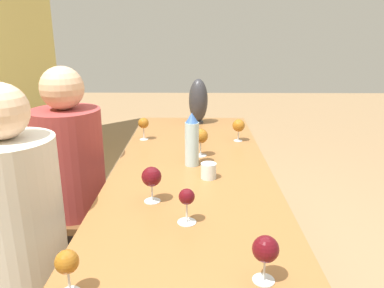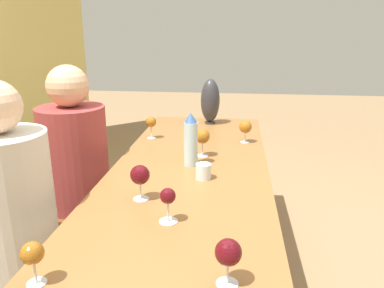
{
  "view_description": "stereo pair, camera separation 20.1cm",
  "coord_description": "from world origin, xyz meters",
  "px_view_note": "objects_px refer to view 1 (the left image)",
  "views": [
    {
      "loc": [
        -1.73,
        -0.02,
        1.46
      ],
      "look_at": [
        0.19,
        0.0,
        0.86
      ],
      "focal_mm": 35.0,
      "sensor_mm": 36.0,
      "label": 1
    },
    {
      "loc": [
        -1.72,
        -0.23,
        1.46
      ],
      "look_at": [
        0.19,
        0.0,
        0.86
      ],
      "focal_mm": 35.0,
      "sensor_mm": 36.0,
      "label": 2
    }
  ],
  "objects_px": {
    "wine_glass_7": "(187,199)",
    "chair_near": "(7,272)",
    "wine_glass_5": "(143,124)",
    "person_far": "(73,174)",
    "vase": "(198,101)",
    "chair_far": "(61,202)",
    "person_near": "(22,233)",
    "water_bottle": "(192,140)",
    "wine_glass_4": "(239,126)",
    "wine_glass_1": "(152,177)",
    "wine_glass_0": "(201,137)",
    "wine_glass_2": "(266,250)",
    "water_tumbler": "(209,171)",
    "wine_glass_6": "(67,263)"
  },
  "relations": [
    {
      "from": "wine_glass_1",
      "to": "vase",
      "type": "bearing_deg",
      "value": -8.31
    },
    {
      "from": "water_bottle",
      "to": "person_near",
      "type": "height_order",
      "value": "person_near"
    },
    {
      "from": "person_far",
      "to": "chair_near",
      "type": "bearing_deg",
      "value": 172.14
    },
    {
      "from": "vase",
      "to": "chair_far",
      "type": "bearing_deg",
      "value": 136.33
    },
    {
      "from": "wine_glass_2",
      "to": "chair_near",
      "type": "xyz_separation_m",
      "value": [
        0.39,
        0.98,
        -0.37
      ]
    },
    {
      "from": "chair_far",
      "to": "wine_glass_0",
      "type": "bearing_deg",
      "value": -84.98
    },
    {
      "from": "wine_glass_4",
      "to": "wine_glass_7",
      "type": "height_order",
      "value": "wine_glass_4"
    },
    {
      "from": "person_near",
      "to": "wine_glass_7",
      "type": "bearing_deg",
      "value": -94.67
    },
    {
      "from": "wine_glass_2",
      "to": "wine_glass_5",
      "type": "height_order",
      "value": "wine_glass_5"
    },
    {
      "from": "water_tumbler",
      "to": "wine_glass_6",
      "type": "xyz_separation_m",
      "value": [
        -0.83,
        0.4,
        0.06
      ]
    },
    {
      "from": "wine_glass_1",
      "to": "person_near",
      "type": "height_order",
      "value": "person_near"
    },
    {
      "from": "wine_glass_4",
      "to": "person_near",
      "type": "distance_m",
      "value": 1.41
    },
    {
      "from": "wine_glass_0",
      "to": "wine_glass_5",
      "type": "relative_size",
      "value": 1.09
    },
    {
      "from": "wine_glass_0",
      "to": "wine_glass_2",
      "type": "height_order",
      "value": "wine_glass_0"
    },
    {
      "from": "wine_glass_7",
      "to": "wine_glass_4",
      "type": "bearing_deg",
      "value": -15.94
    },
    {
      "from": "vase",
      "to": "chair_near",
      "type": "xyz_separation_m",
      "value": [
        -1.47,
        0.79,
        -0.44
      ]
    },
    {
      "from": "water_bottle",
      "to": "wine_glass_5",
      "type": "bearing_deg",
      "value": 34.19
    },
    {
      "from": "wine_glass_2",
      "to": "person_near",
      "type": "bearing_deg",
      "value": 66.39
    },
    {
      "from": "water_bottle",
      "to": "chair_near",
      "type": "height_order",
      "value": "water_bottle"
    },
    {
      "from": "wine_glass_1",
      "to": "person_far",
      "type": "height_order",
      "value": "person_far"
    },
    {
      "from": "wine_glass_1",
      "to": "wine_glass_6",
      "type": "xyz_separation_m",
      "value": [
        -0.57,
        0.16,
        -0.01
      ]
    },
    {
      "from": "chair_near",
      "to": "wine_glass_5",
      "type": "bearing_deg",
      "value": -23.05
    },
    {
      "from": "vase",
      "to": "wine_glass_0",
      "type": "relative_size",
      "value": 2.13
    },
    {
      "from": "wine_glass_1",
      "to": "person_far",
      "type": "xyz_separation_m",
      "value": [
        0.52,
        0.51,
        -0.2
      ]
    },
    {
      "from": "water_tumbler",
      "to": "wine_glass_5",
      "type": "distance_m",
      "value": 0.77
    },
    {
      "from": "wine_glass_7",
      "to": "chair_near",
      "type": "height_order",
      "value": "chair_near"
    },
    {
      "from": "wine_glass_7",
      "to": "person_far",
      "type": "relative_size",
      "value": 0.11
    },
    {
      "from": "wine_glass_6",
      "to": "wine_glass_7",
      "type": "height_order",
      "value": "wine_glass_7"
    },
    {
      "from": "chair_near",
      "to": "wine_glass_1",
      "type": "bearing_deg",
      "value": -78.31
    },
    {
      "from": "wine_glass_1",
      "to": "wine_glass_2",
      "type": "relative_size",
      "value": 1.07
    },
    {
      "from": "wine_glass_0",
      "to": "wine_glass_7",
      "type": "relative_size",
      "value": 1.17
    },
    {
      "from": "wine_glass_5",
      "to": "chair_far",
      "type": "height_order",
      "value": "chair_far"
    },
    {
      "from": "water_tumbler",
      "to": "chair_near",
      "type": "relative_size",
      "value": 0.08
    },
    {
      "from": "chair_far",
      "to": "water_tumbler",
      "type": "bearing_deg",
      "value": -107.3
    },
    {
      "from": "wine_glass_6",
      "to": "vase",
      "type": "bearing_deg",
      "value": -10.54
    },
    {
      "from": "vase",
      "to": "wine_glass_5",
      "type": "distance_m",
      "value": 0.57
    },
    {
      "from": "wine_glass_2",
      "to": "chair_near",
      "type": "height_order",
      "value": "chair_near"
    },
    {
      "from": "chair_near",
      "to": "person_near",
      "type": "xyz_separation_m",
      "value": [
        0.0,
        -0.09,
        0.18
      ]
    },
    {
      "from": "wine_glass_7",
      "to": "person_far",
      "type": "distance_m",
      "value": 0.98
    },
    {
      "from": "person_far",
      "to": "person_near",
      "type": "bearing_deg",
      "value": 179.92
    },
    {
      "from": "chair_far",
      "to": "wine_glass_4",
      "type": "bearing_deg",
      "value": -70.75
    },
    {
      "from": "person_near",
      "to": "wine_glass_4",
      "type": "bearing_deg",
      "value": -43.64
    },
    {
      "from": "wine_glass_6",
      "to": "person_far",
      "type": "height_order",
      "value": "person_far"
    },
    {
      "from": "water_tumbler",
      "to": "wine_glass_4",
      "type": "xyz_separation_m",
      "value": [
        0.63,
        -0.21,
        0.06
      ]
    },
    {
      "from": "water_bottle",
      "to": "person_near",
      "type": "bearing_deg",
      "value": 130.02
    },
    {
      "from": "vase",
      "to": "person_far",
      "type": "bearing_deg",
      "value": 139.7
    },
    {
      "from": "water_bottle",
      "to": "wine_glass_4",
      "type": "xyz_separation_m",
      "value": [
        0.45,
        -0.29,
        -0.04
      ]
    },
    {
      "from": "wine_glass_4",
      "to": "wine_glass_5",
      "type": "relative_size",
      "value": 0.98
    },
    {
      "from": "wine_glass_5",
      "to": "person_far",
      "type": "relative_size",
      "value": 0.11
    },
    {
      "from": "vase",
      "to": "person_far",
      "type": "distance_m",
      "value": 1.12
    }
  ]
}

